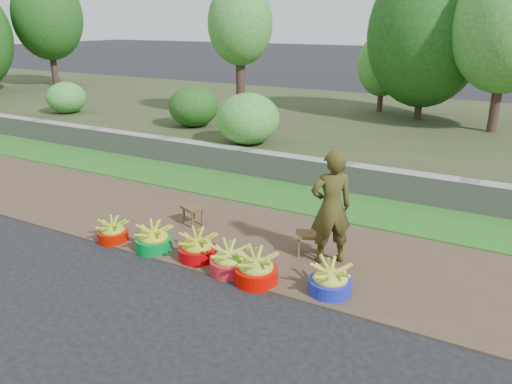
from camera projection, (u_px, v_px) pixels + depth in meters
The scene contains 15 objects.
ground_plane at pixel (233, 282), 6.33m from camera, with size 120.00×120.00×0.00m, color black.
dirt_shoulder at pixel (277, 245), 7.36m from camera, with size 80.00×2.50×0.02m, color #4D3829.
grass_verge at pixel (328, 203), 9.00m from camera, with size 80.00×1.50×0.04m, color #296A1E.
retaining_wall at pixel (345, 177), 9.62m from camera, with size 80.00×0.35×0.55m, color gray.
earth_bank at pixel (406, 131), 13.66m from camera, with size 80.00×10.00×0.50m, color #373D20.
vegetation at pixel (232, 40), 14.07m from camera, with size 35.72×7.41×4.51m.
basin_a at pixel (113, 232), 7.45m from camera, with size 0.45×0.45×0.34m.
basin_b at pixel (154, 239), 7.14m from camera, with size 0.52×0.52×0.39m.
basin_c at pixel (197, 248), 6.86m from camera, with size 0.53×0.53×0.40m.
basin_d at pixel (229, 261), 6.51m from camera, with size 0.51×0.51×0.38m.
basin_e at pixel (256, 269), 6.26m from camera, with size 0.55×0.55×0.41m.
basin_f at pixel (330, 281), 6.01m from camera, with size 0.53×0.53×0.39m.
stool_left at pixel (193, 210), 7.99m from camera, with size 0.42×0.38×0.30m.
stool_right at pixel (309, 238), 6.94m from camera, with size 0.45×0.41×0.33m.
vendor_woman at pixel (331, 208), 6.58m from camera, with size 0.57×0.37×1.56m, color black.
Camera 1 is at (3.01, -4.74, 3.15)m, focal length 35.00 mm.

